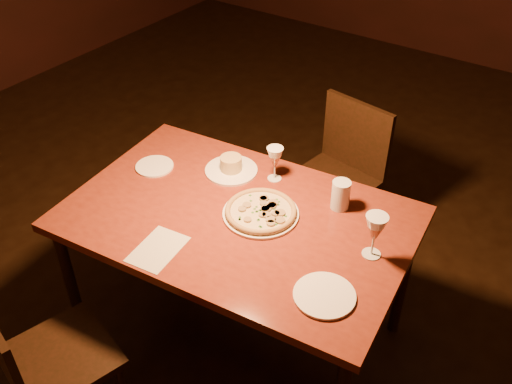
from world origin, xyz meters
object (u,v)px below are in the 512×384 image
Objects in this scene: chair_near at (43,360)px; pizza_plate at (261,211)px; chair_far at (340,172)px; dining_table at (238,227)px.

pizza_plate is at bearing 81.57° from chair_near.
chair_far is at bearing 93.99° from chair_near.
dining_table is 1.87× the size of chair_near.
chair_near is 2.53× the size of pizza_plate.
chair_far is 2.71× the size of pizza_plate.
dining_table is 0.92m from chair_near.
chair_near reaches higher than pizza_plate.
pizza_plate is (0.08, 0.06, 0.09)m from dining_table.
dining_table is 4.74× the size of pizza_plate.
chair_near is 1.02m from pizza_plate.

